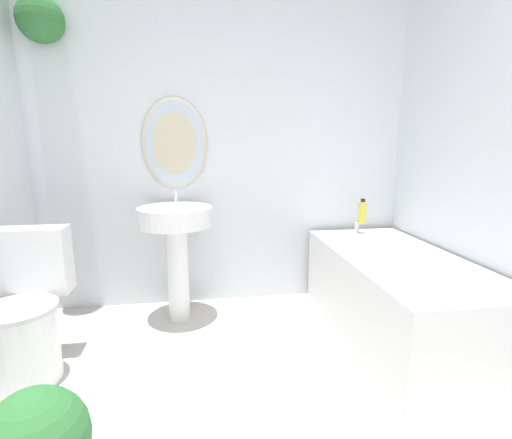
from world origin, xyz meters
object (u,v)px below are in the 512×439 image
Objects in this scene: pedestal_sink at (176,235)px; bathtub at (396,296)px; toilet at (26,318)px; shampoo_bottle at (362,212)px.

bathtub is (1.40, -0.50, -0.33)m from pedestal_sink.
shampoo_bottle reaches higher than toilet.
toilet reaches higher than bathtub.
shampoo_bottle is (0.02, 0.61, 0.44)m from bathtub.
bathtub is 7.68× the size of shampoo_bottle.
pedestal_sink is (0.78, 0.55, 0.30)m from toilet.
bathtub is 0.75m from shampoo_bottle.
pedestal_sink is at bearing 35.32° from toilet.
toilet is at bearing -144.68° from pedestal_sink.
toilet is at bearing -178.78° from bathtub.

